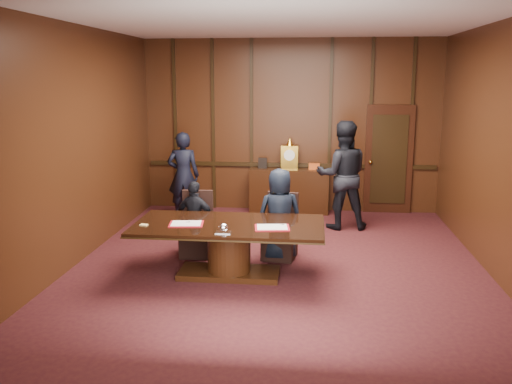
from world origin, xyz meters
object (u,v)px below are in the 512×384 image
Objects in this scene: sideboard at (289,189)px; signatory_left at (195,219)px; signatory_right at (280,214)px; witness_left at (183,175)px; conference_table at (229,241)px; witness_right at (342,175)px.

sideboard is 3.24m from signatory_left.
sideboard is 2.97m from signatory_right.
signatory_right is 0.82× the size of witness_left.
sideboard reaches higher than signatory_left.
sideboard is 2.18m from witness_left.
signatory_right reaches higher than conference_table.
conference_table is 2.21× the size of signatory_left.
witness_left is 3.08m from witness_right.
conference_table is 1.86× the size of signatory_right.
signatory_left is at bearing -15.81° from signatory_right.
signatory_right is (-0.01, -2.96, 0.22)m from sideboard.
conference_table is 1.54× the size of witness_left.
signatory_left is 0.84× the size of signatory_right.
sideboard is at bearing -105.97° from signatory_right.
sideboard is 0.81× the size of witness_right.
signatory_left is (-1.31, -2.96, 0.11)m from sideboard.
signatory_right is at bearing -165.43° from signatory_left.
conference_table is 1.03m from signatory_left.
sideboard reaches higher than conference_table.
witness_right is (3.05, -0.40, 0.14)m from witness_left.
conference_table is 3.19m from witness_right.
sideboard is at bearing -166.82° from witness_left.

